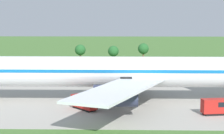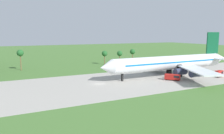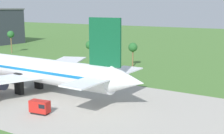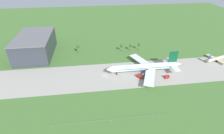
# 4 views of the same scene
# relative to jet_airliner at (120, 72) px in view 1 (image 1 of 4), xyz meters

# --- Properties ---
(jet_airliner) EXTENTS (73.67, 59.42, 20.66)m
(jet_airliner) POSITION_rel_jet_airliner_xyz_m (0.00, 0.00, 0.00)
(jet_airliner) COLOR white
(jet_airliner) RESTS_ON ground_plane
(baggage_tug) EXTENTS (5.71, 6.19, 2.68)m
(baggage_tug) POSITION_rel_jet_airliner_xyz_m (-6.90, -8.40, -4.90)
(baggage_tug) COLOR black
(baggage_tug) RESTS_ON ground_plane
(fuel_truck) EXTENTS (4.71, 2.70, 2.98)m
(fuel_truck) POSITION_rel_jet_airliner_xyz_m (17.46, -11.92, -4.74)
(fuel_truck) COLOR black
(fuel_truck) RESTS_ON ground_plane
(palm_tree_row) EXTENTS (74.72, 3.60, 11.35)m
(palm_tree_row) POSITION_rel_jet_airliner_xyz_m (-18.39, 48.30, 1.28)
(palm_tree_row) COLOR brown
(palm_tree_row) RESTS_ON ground_plane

